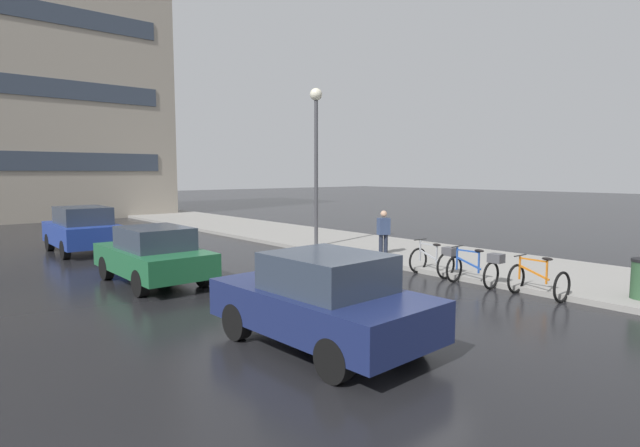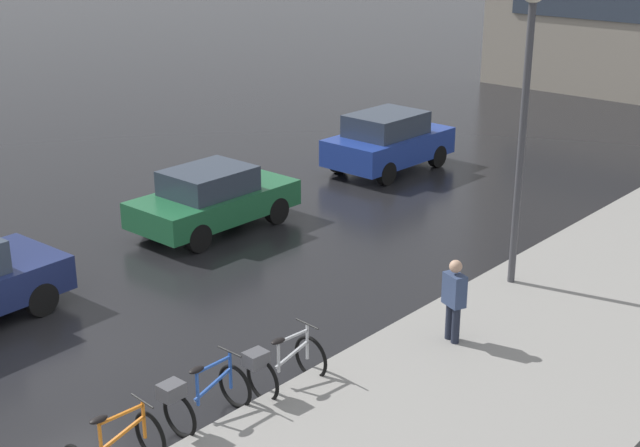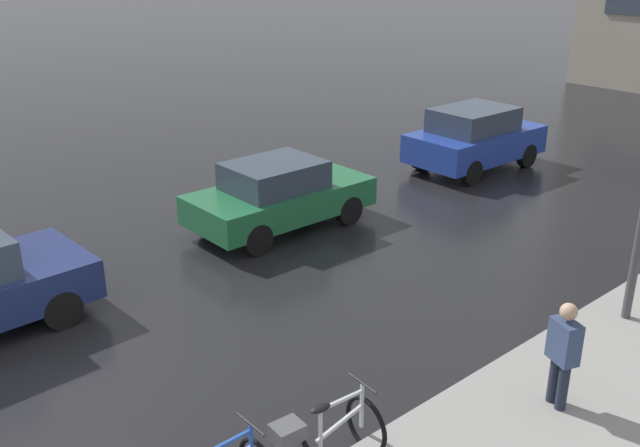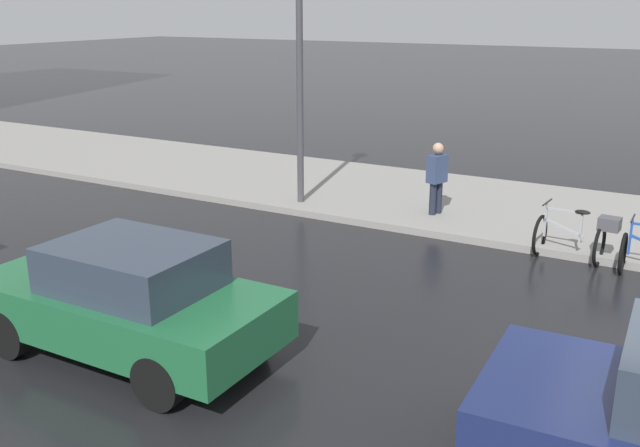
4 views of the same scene
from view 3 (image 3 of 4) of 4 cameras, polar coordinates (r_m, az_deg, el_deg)
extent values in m
plane|color=black|center=(10.66, -20.34, -12.53)|extent=(140.00, 140.00, 0.00)
cube|color=#234CA8|center=(7.83, -7.57, -17.05)|extent=(0.04, 0.64, 0.04)
cylinder|color=black|center=(7.92, -5.59, -15.68)|extent=(0.50, 0.03, 0.03)
torus|color=black|center=(8.88, 3.70, -15.75)|extent=(0.74, 0.12, 0.73)
cube|color=#ADAFB5|center=(8.39, 0.04, -16.11)|extent=(0.04, 0.04, 0.51)
cube|color=#ADAFB5|center=(8.66, 3.35, -14.37)|extent=(0.04, 0.04, 0.60)
cube|color=#ADAFB5|center=(8.38, 1.75, -13.94)|extent=(0.08, 0.61, 0.04)
cube|color=#ADAFB5|center=(8.55, 1.59, -15.69)|extent=(0.09, 0.69, 0.25)
ellipsoid|color=black|center=(8.22, 0.04, -14.55)|extent=(0.16, 0.27, 0.07)
cylinder|color=black|center=(8.48, 3.40, -12.63)|extent=(0.50, 0.07, 0.03)
cube|color=#4C4C51|center=(8.09, -2.62, -16.41)|extent=(0.30, 0.36, 0.22)
cylinder|color=black|center=(13.56, -22.97, -3.77)|extent=(0.24, 0.65, 0.64)
cylinder|color=black|center=(12.09, -19.98, -6.45)|extent=(0.24, 0.65, 0.64)
cube|color=#1E6038|center=(15.15, -3.16, 1.89)|extent=(1.82, 3.96, 0.61)
cube|color=#2D3847|center=(14.87, -3.69, 3.87)|extent=(1.49, 1.92, 0.57)
cylinder|color=black|center=(16.57, -1.53, 2.56)|extent=(0.22, 0.64, 0.64)
cylinder|color=black|center=(15.43, 2.30, 1.08)|extent=(0.22, 0.64, 0.64)
cylinder|color=black|center=(15.22, -8.66, 0.54)|extent=(0.22, 0.64, 0.64)
cylinder|color=black|center=(13.98, -5.05, -1.26)|extent=(0.22, 0.64, 0.64)
cube|color=navy|center=(19.65, 12.31, 6.29)|extent=(1.97, 3.83, 0.74)
cube|color=#2D3847|center=(19.37, 12.19, 8.14)|extent=(1.60, 2.15, 0.61)
cylinder|color=black|center=(21.15, 12.41, 6.33)|extent=(0.23, 0.64, 0.64)
cylinder|color=black|center=(20.20, 16.20, 5.25)|extent=(0.23, 0.64, 0.64)
cylinder|color=black|center=(19.39, 8.08, 5.24)|extent=(0.23, 0.64, 0.64)
cylinder|color=black|center=(18.36, 12.02, 4.02)|extent=(0.23, 0.64, 0.64)
cylinder|color=#1E2333|center=(9.96, 18.16, -12.07)|extent=(0.14, 0.14, 0.80)
cylinder|color=#1E2333|center=(9.85, 18.80, -12.58)|extent=(0.14, 0.14, 0.80)
cube|color=navy|center=(9.55, 18.97, -8.90)|extent=(0.46, 0.37, 0.56)
sphere|color=tan|center=(9.35, 19.28, -6.67)|extent=(0.22, 0.22, 0.22)
camera|label=1|loc=(17.03, -53.58, 3.12)|focal=28.00mm
camera|label=2|loc=(5.76, -170.68, -7.23)|focal=50.00mm
camera|label=4|loc=(17.51, -33.53, 13.38)|focal=40.00mm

